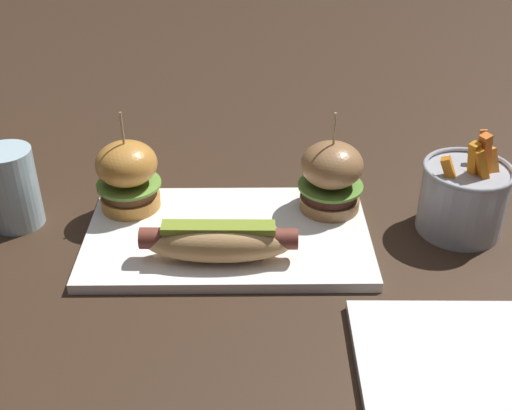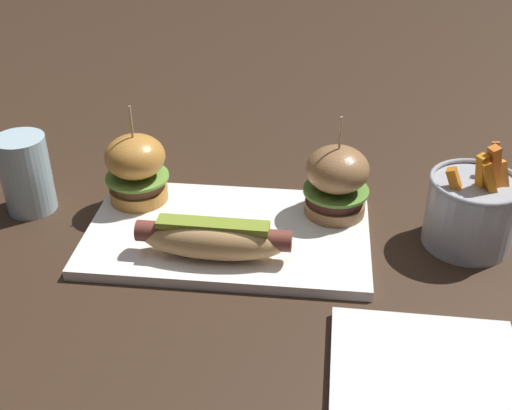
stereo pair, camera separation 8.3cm
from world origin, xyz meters
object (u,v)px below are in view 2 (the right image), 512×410
at_px(fries_bucket, 472,210).
at_px(side_plate, 428,384).
at_px(platter_main, 228,233).
at_px(slider_right, 337,181).
at_px(hot_dog, 213,238).
at_px(water_glass, 26,174).
at_px(slider_left, 136,168).

distance_m(fries_bucket, side_plate, 0.28).
distance_m(platter_main, fries_bucket, 0.32).
bearing_deg(slider_right, platter_main, -157.73).
relative_size(hot_dog, water_glass, 1.73).
distance_m(platter_main, slider_right, 0.16).
relative_size(fries_bucket, side_plate, 0.75).
bearing_deg(water_glass, hot_dog, -20.43).
bearing_deg(slider_right, slider_left, 178.78).
bearing_deg(side_plate, platter_main, 134.62).
bearing_deg(platter_main, fries_bucket, 4.25).
height_order(hot_dog, side_plate, hot_dog).
xyz_separation_m(platter_main, slider_left, (-0.14, 0.06, 0.06)).
height_order(side_plate, water_glass, water_glass).
height_order(slider_left, fries_bucket, slider_left).
height_order(fries_bucket, water_glass, fries_bucket).
distance_m(side_plate, water_glass, 0.60).
distance_m(slider_left, slider_right, 0.28).
bearing_deg(hot_dog, water_glass, 159.57).
height_order(platter_main, slider_right, slider_right).
xyz_separation_m(platter_main, hot_dog, (-0.01, -0.06, 0.03)).
bearing_deg(side_plate, slider_left, 140.99).
distance_m(slider_left, side_plate, 0.48).
xyz_separation_m(platter_main, side_plate, (0.23, -0.24, -0.00)).
bearing_deg(side_plate, fries_bucket, 73.14).
bearing_deg(water_glass, slider_left, 7.21).
distance_m(hot_dog, slider_right, 0.19).
xyz_separation_m(hot_dog, side_plate, (0.24, -0.18, -0.03)).
xyz_separation_m(platter_main, slider_right, (0.14, 0.06, 0.06)).
relative_size(fries_bucket, water_glass, 1.31).
distance_m(fries_bucket, water_glass, 0.60).
bearing_deg(side_plate, water_glass, 151.77).
distance_m(hot_dog, slider_left, 0.18).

